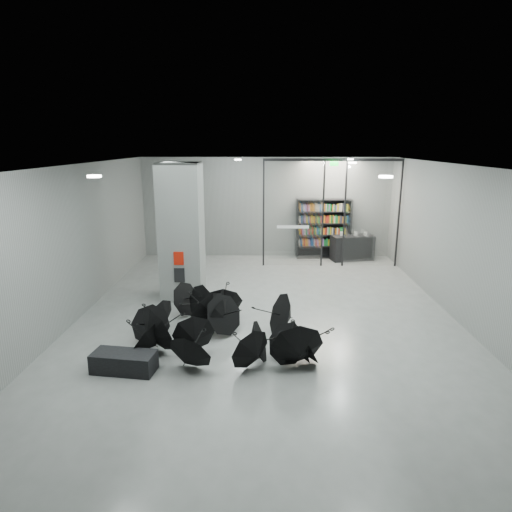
{
  "coord_description": "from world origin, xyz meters",
  "views": [
    {
      "loc": [
        -0.06,
        -10.55,
        4.52
      ],
      "look_at": [
        -0.3,
        1.5,
        1.4
      ],
      "focal_mm": 30.6,
      "sensor_mm": 36.0,
      "label": 1
    }
  ],
  "objects_px": {
    "column": "(182,232)",
    "shop_counter": "(352,248)",
    "bookshelf": "(324,229)",
    "umbrella_cluster": "(224,332)",
    "bench": "(124,362)"
  },
  "relations": [
    {
      "from": "bookshelf",
      "to": "shop_counter",
      "type": "bearing_deg",
      "value": -22.35
    },
    {
      "from": "bench",
      "to": "bookshelf",
      "type": "height_order",
      "value": "bookshelf"
    },
    {
      "from": "shop_counter",
      "to": "column",
      "type": "bearing_deg",
      "value": -156.1
    },
    {
      "from": "umbrella_cluster",
      "to": "bookshelf",
      "type": "bearing_deg",
      "value": 67.63
    },
    {
      "from": "column",
      "to": "bench",
      "type": "height_order",
      "value": "column"
    },
    {
      "from": "bookshelf",
      "to": "bench",
      "type": "bearing_deg",
      "value": -123.34
    },
    {
      "from": "column",
      "to": "shop_counter",
      "type": "bearing_deg",
      "value": 36.47
    },
    {
      "from": "shop_counter",
      "to": "umbrella_cluster",
      "type": "xyz_separation_m",
      "value": [
        -4.41,
        -7.65,
        -0.19
      ]
    },
    {
      "from": "bookshelf",
      "to": "shop_counter",
      "type": "distance_m",
      "value": 1.36
    },
    {
      "from": "bookshelf",
      "to": "umbrella_cluster",
      "type": "distance_m",
      "value": 8.72
    },
    {
      "from": "column",
      "to": "bookshelf",
      "type": "bearing_deg",
      "value": 44.61
    },
    {
      "from": "bookshelf",
      "to": "umbrella_cluster",
      "type": "relative_size",
      "value": 0.53
    },
    {
      "from": "bench",
      "to": "shop_counter",
      "type": "distance_m",
      "value": 10.96
    },
    {
      "from": "bench",
      "to": "umbrella_cluster",
      "type": "bearing_deg",
      "value": 41.48
    },
    {
      "from": "column",
      "to": "bookshelf",
      "type": "distance_m",
      "value": 6.81
    }
  ]
}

